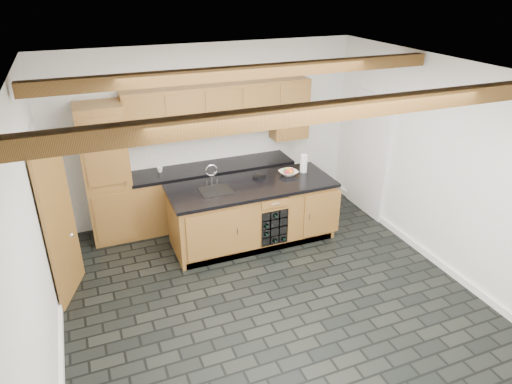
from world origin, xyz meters
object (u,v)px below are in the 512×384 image
island (253,213)px  paper_towel (304,163)px  kitchen_scale (259,176)px  fruit_bowl (288,173)px

island → paper_towel: size_ratio=8.82×
kitchen_scale → paper_towel: size_ratio=0.75×
paper_towel → fruit_bowl: bearing=-174.0°
kitchen_scale → fruit_bowl: 0.46m
island → paper_towel: paper_towel is taller
island → kitchen_scale: size_ratio=11.70×
fruit_bowl → island: bearing=-168.5°
fruit_bowl → paper_towel: size_ratio=0.98×
fruit_bowl → paper_towel: bearing=6.0°
island → kitchen_scale: (0.20, 0.21, 0.49)m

